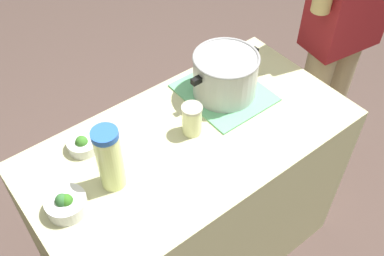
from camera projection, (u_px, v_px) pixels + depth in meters
ground_plane at (192, 249)px, 2.28m from camera, size 8.00×8.00×0.00m
counter_slab at (192, 202)px, 1.97m from camera, size 1.27×0.65×0.85m
dish_cloth at (224, 92)px, 1.83m from camera, size 0.31×0.36×0.01m
cooking_pot at (225, 74)px, 1.76m from camera, size 0.33×0.26×0.18m
lemonade_pitcher at (109, 158)px, 1.43m from camera, size 0.09×0.09×0.25m
mason_jar at (192, 119)px, 1.64m from camera, size 0.08×0.08×0.13m
broccoli_bowl_front at (67, 205)px, 1.42m from camera, size 0.13×0.13×0.08m
broccoli_bowl_center at (83, 144)px, 1.61m from camera, size 0.12×0.12×0.07m
person_cook at (340, 36)px, 2.07m from camera, size 0.50×0.25×1.59m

